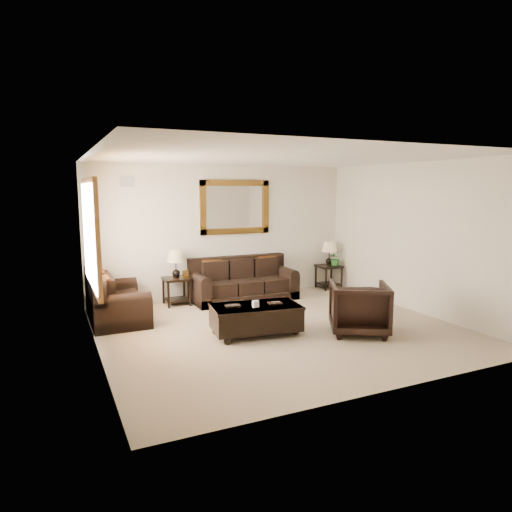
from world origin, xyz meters
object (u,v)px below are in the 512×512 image
end_table_left (176,269)px  armchair (359,306)px  sofa (243,284)px  end_table_right (329,258)px  loveseat (114,303)px  coffee_table (256,316)px

end_table_left → armchair: end_table_left is taller
sofa → end_table_right: 2.19m
loveseat → end_table_right: (4.74, 0.63, 0.38)m
end_table_right → end_table_left: bearing=-180.0°
sofa → end_table_right: size_ratio=1.95×
coffee_table → sofa: bearing=79.5°
sofa → coffee_table: size_ratio=1.45×
end_table_left → end_table_right: end_table_left is taller
sofa → end_table_left: size_ratio=1.94×
end_table_left → armchair: bearing=-54.1°
end_table_left → coffee_table: bearing=-74.6°
sofa → end_table_left: end_table_left is taller
coffee_table → end_table_left: bearing=113.0°
armchair → loveseat: bearing=-4.8°
sofa → end_table_right: bearing=3.4°
end_table_right → sofa: bearing=-176.6°
end_table_left → armchair: 3.59m
end_table_right → armchair: size_ratio=1.21×
loveseat → end_table_left: end_table_left is taller
loveseat → coffee_table: (1.88, -1.65, -0.03)m
loveseat → coffee_table: loveseat is taller
end_table_left → end_table_right: bearing=0.0°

